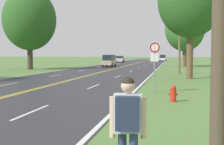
{
  "coord_description": "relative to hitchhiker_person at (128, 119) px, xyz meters",
  "views": [
    {
      "loc": [
        8.09,
        -2.94,
        2.13
      ],
      "look_at": [
        5.1,
        12.26,
        1.19
      ],
      "focal_mm": 50.0,
      "sensor_mm": 36.0,
      "label": 1
    }
  ],
  "objects": [
    {
      "name": "car_champagne_van_approaching",
      "position": [
        -9.88,
        46.4,
        -0.09
      ],
      "size": [
        1.86,
        4.4,
        1.94
      ],
      "rotation": [
        0.0,
        0.0,
        1.54
      ],
      "color": "black",
      "rests_on": "ground"
    },
    {
      "name": "traffic_sign",
      "position": [
        -0.29,
        12.19,
        1.02
      ],
      "size": [
        0.6,
        0.1,
        2.78
      ],
      "color": "gray",
      "rests_on": "ground"
    },
    {
      "name": "utility_pole_midground",
      "position": [
        1.32,
        27.93,
        3.38
      ],
      "size": [
        1.8,
        0.24,
        8.61
      ],
      "color": "brown",
      "rests_on": "ground"
    },
    {
      "name": "hitchhiker_person",
      "position": [
        0.0,
        0.0,
        0.0
      ],
      "size": [
        0.6,
        0.43,
        1.76
      ],
      "rotation": [
        0.0,
        0.0,
        1.66
      ],
      "color": "navy",
      "rests_on": "ground"
    },
    {
      "name": "tree_left_verge",
      "position": [
        2.08,
        22.28,
        5.51
      ],
      "size": [
        5.48,
        5.48,
        9.77
      ],
      "color": "brown",
      "rests_on": "ground"
    },
    {
      "name": "car_white_van_mid_far",
      "position": [
        -2.23,
        85.8,
        -0.14
      ],
      "size": [
        1.96,
        4.17,
        1.81
      ],
      "rotation": [
        0.0,
        0.0,
        -1.61
      ],
      "color": "black",
      "rests_on": "ground"
    },
    {
      "name": "tree_behind_sign",
      "position": [
        -18.18,
        34.08,
        5.55
      ],
      "size": [
        7.09,
        7.09,
        10.73
      ],
      "color": "#473828",
      "rests_on": "ground"
    },
    {
      "name": "car_silver_hatchback_mid_near",
      "position": [
        -12.01,
        69.72,
        -0.23
      ],
      "size": [
        1.95,
        3.94,
        1.58
      ],
      "rotation": [
        0.0,
        0.0,
        1.59
      ],
      "color": "black",
      "rests_on": "ground"
    },
    {
      "name": "tree_right_cluster",
      "position": [
        2.49,
        46.96,
        5.06
      ],
      "size": [
        6.37,
        6.37,
        9.83
      ],
      "color": "brown",
      "rests_on": "ground"
    },
    {
      "name": "fire_hydrant",
      "position": [
        0.72,
        9.08,
        -0.7
      ],
      "size": [
        0.43,
        0.27,
        0.74
      ],
      "color": "red",
      "rests_on": "ground"
    }
  ]
}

